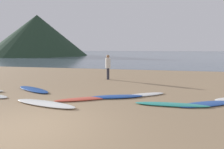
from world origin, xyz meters
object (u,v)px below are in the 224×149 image
surfboard_4 (85,99)px  surfboard_6 (145,95)px  surfboard_2 (33,89)px  surfboard_7 (172,104)px  surfboard_3 (45,103)px  person_2 (108,65)px  surfboard_8 (206,104)px  surfboard_5 (116,97)px

surfboard_4 → surfboard_6: size_ratio=1.25×
surfboard_2 → surfboard_7: size_ratio=0.93×
surfboard_3 → surfboard_4: bearing=50.2°
surfboard_3 → person_2: (0.96, 5.88, 0.89)m
surfboard_2 → person_2: (2.77, 3.89, 0.89)m
surfboard_2 → person_2: size_ratio=1.50×
surfboard_3 → surfboard_2: bearing=144.3°
surfboard_8 → surfboard_4: bearing=155.1°
surfboard_3 → surfboard_5: bearing=44.7°
surfboard_5 → surfboard_6: size_ratio=1.19×
surfboard_5 → surfboard_6: surfboard_5 is taller
surfboard_5 → surfboard_3: bearing=-166.9°
surfboard_4 → surfboard_3: bearing=-169.9°
surfboard_4 → surfboard_8: size_ratio=1.03×
surfboard_8 → person_2: size_ratio=1.46×
surfboard_4 → surfboard_2: bearing=132.7°
surfboard_7 → person_2: size_ratio=1.62×
surfboard_2 → surfboard_6: (5.28, 0.15, -0.02)m
surfboard_4 → surfboard_6: 2.57m
surfboard_3 → surfboard_4: size_ratio=1.10×
surfboard_3 → surfboard_7: 4.55m
surfboard_5 → surfboard_7: bearing=-36.6°
surfboard_6 → surfboard_8: (2.24, -0.93, 0.00)m
surfboard_4 → person_2: (-0.24, 4.93, 0.90)m
surfboard_2 → surfboard_5: 4.17m
surfboard_2 → surfboard_3: surfboard_2 is taller
surfboard_6 → surfboard_7: size_ratio=0.74×
surfboard_2 → surfboard_8: 7.56m
surfboard_7 → person_2: person_2 is taller
surfboard_3 → surfboard_7: size_ratio=1.02×
surfboard_5 → surfboard_7: surfboard_5 is taller
surfboard_3 → person_2: size_ratio=1.66×
surfboard_2 → surfboard_4: 3.18m
surfboard_3 → surfboard_8: surfboard_3 is taller
surfboard_6 → surfboard_8: 2.42m
surfboard_2 → surfboard_6: size_ratio=1.25×
surfboard_4 → surfboard_7: 3.28m
surfboard_3 → surfboard_8: bearing=23.8°
surfboard_2 → surfboard_8: (7.52, -0.78, -0.02)m
surfboard_5 → person_2: bearing=87.7°
surfboard_7 → surfboard_6: bearing=126.2°
person_2 → surfboard_2: bearing=5.8°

